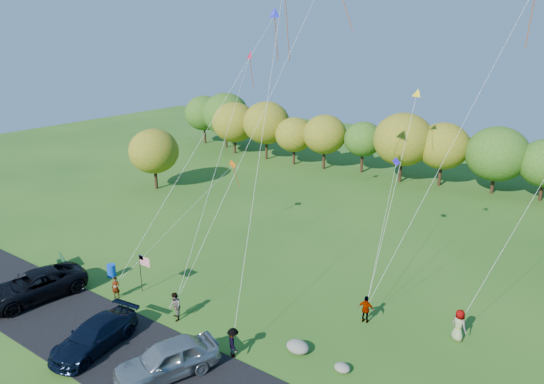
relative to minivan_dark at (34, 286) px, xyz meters
The scene contains 17 objects.
ground 10.66m from the minivan_dark, 20.12° to the left, with size 140.00×140.00×0.00m, color #285719.
asphalt_lane 10.02m from the minivan_dark, ahead, with size 44.00×6.00×0.06m, color black.
treeline 40.71m from the minivan_dark, 79.37° to the left, with size 76.20×27.92×8.27m.
minivan_dark is the anchor object (origin of this frame).
minivan_navy 8.02m from the minivan_dark, ahead, with size 2.21×5.44×1.58m, color black.
minivan_silver 12.97m from the minivan_dark, ahead, with size 2.18×5.42×1.85m, color #959B9F.
flyer_a 5.39m from the minivan_dark, 36.12° to the left, with size 0.56×0.37×1.53m, color #4C4C59.
flyer_b 10.17m from the minivan_dark, 20.54° to the left, with size 0.89×0.70×1.84m, color #4C4C59.
flyer_c 15.00m from the minivan_dark, 10.96° to the left, with size 1.11×0.64×1.72m, color #4C4C59.
flyer_d 21.77m from the minivan_dark, 27.56° to the left, with size 1.04×0.43×1.77m, color #4C4C59.
flyer_e 26.99m from the minivan_dark, 25.07° to the left, with size 0.95×0.62×1.94m, color #4C4C59.
park_bench 4.76m from the minivan_dark, 125.34° to the left, with size 1.67×0.85×0.96m.
trash_barrel 5.22m from the minivan_dark, 72.92° to the left, with size 0.61×0.61×0.92m, color blue.
flag_assembly 7.26m from the minivan_dark, 41.65° to the left, with size 1.03×0.67×2.79m.
boulder_near 18.22m from the minivan_dark, 16.48° to the left, with size 1.33×1.05×0.67m, color gray.
boulder_far 20.90m from the minivan_dark, 14.15° to the left, with size 0.86×0.72×0.45m, color slate.
kites_aloft 27.07m from the minivan_dark, 51.13° to the left, with size 25.36×5.38×16.27m.
Camera 1 is at (19.44, -18.16, 16.83)m, focal length 32.00 mm.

